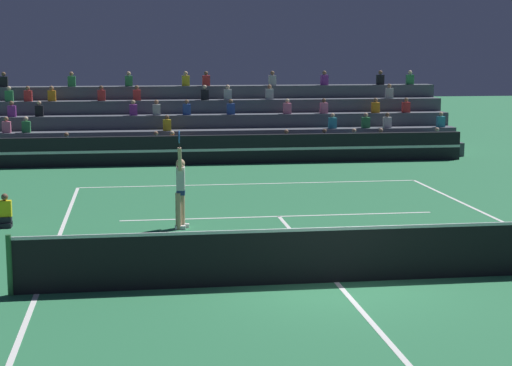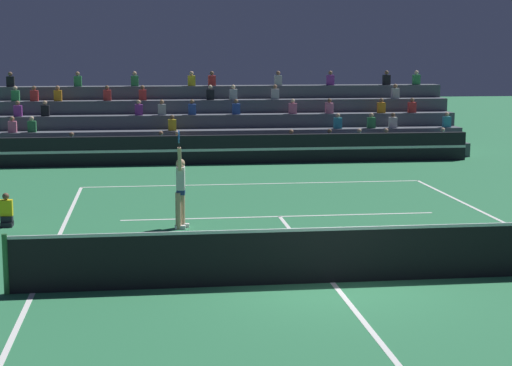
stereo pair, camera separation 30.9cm
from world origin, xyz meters
name	(u,v)px [view 2 (the right image)]	position (x,y,z in m)	size (l,w,h in m)	color
ground_plane	(332,283)	(0.00, 0.00, 0.00)	(120.00, 120.00, 0.00)	#2D7A4C
court_lines	(332,282)	(0.00, 0.00, 0.00)	(11.10, 23.90, 0.01)	white
tennis_net	(333,254)	(0.00, 0.00, 0.54)	(12.00, 0.10, 1.10)	#2D6B38
sponsor_banner_wall	(237,149)	(0.00, 16.89, 0.55)	(18.00, 0.26, 1.10)	black
bleacher_stand	(228,128)	(0.00, 20.70, 1.02)	(19.13, 4.75, 3.38)	#4C515B
ball_kid_courtside	(7,213)	(-6.88, 6.03, 0.33)	(0.30, 0.36, 0.84)	black
tennis_player	(181,188)	(-2.62, 5.29, 0.99)	(0.37, 0.97, 2.49)	tan
tennis_ball	(353,249)	(1.00, 2.49, 0.03)	(0.07, 0.07, 0.07)	#C6DB33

